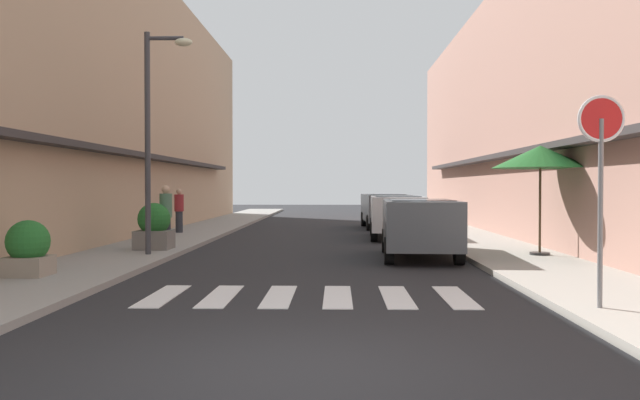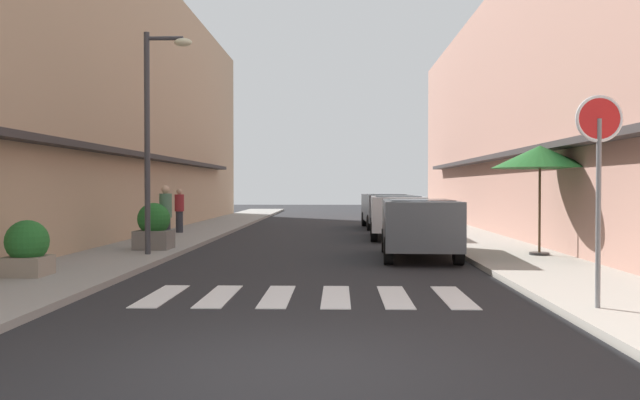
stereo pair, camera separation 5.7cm
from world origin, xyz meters
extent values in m
plane|color=#232326|center=(0.00, 15.67, 0.00)|extent=(86.16, 86.16, 0.00)
cube|color=gray|center=(-4.85, 15.67, 0.06)|extent=(2.56, 54.83, 0.12)
cube|color=#9E998E|center=(4.85, 15.67, 0.06)|extent=(2.56, 54.83, 0.12)
cube|color=tan|center=(-8.63, 16.62, 4.87)|extent=(5.00, 37.25, 9.74)
cube|color=#332D2D|center=(-5.88, 16.62, 2.80)|extent=(0.50, 26.07, 0.16)
cube|color=#A87A6B|center=(8.63, 16.62, 4.50)|extent=(5.00, 37.25, 9.00)
cube|color=#332D2D|center=(5.88, 16.62, 2.80)|extent=(0.50, 26.07, 0.16)
cube|color=silver|center=(-2.38, 4.38, 0.01)|extent=(0.45, 2.20, 0.01)
cube|color=silver|center=(-1.43, 4.38, 0.01)|extent=(0.45, 2.20, 0.01)
cube|color=silver|center=(-0.48, 4.38, 0.01)|extent=(0.45, 2.20, 0.01)
cube|color=silver|center=(0.47, 4.38, 0.01)|extent=(0.45, 2.20, 0.01)
cube|color=silver|center=(1.42, 4.38, 0.01)|extent=(0.45, 2.20, 0.01)
cube|color=silver|center=(2.38, 4.38, 0.01)|extent=(0.45, 2.20, 0.01)
cube|color=#4C5156|center=(2.52, 10.21, 0.89)|extent=(1.96, 4.29, 1.13)
cube|color=black|center=(2.52, 10.00, 1.19)|extent=(1.58, 2.43, 0.56)
cylinder|color=black|center=(1.80, 11.64, 0.32)|extent=(0.25, 0.65, 0.64)
cylinder|color=black|center=(3.39, 11.56, 0.32)|extent=(0.25, 0.65, 0.64)
cylinder|color=black|center=(1.66, 8.86, 0.32)|extent=(0.25, 0.65, 0.64)
cylinder|color=black|center=(3.25, 8.79, 0.32)|extent=(0.25, 0.65, 0.64)
cube|color=silver|center=(2.52, 16.44, 0.89)|extent=(1.93, 4.25, 1.13)
cube|color=black|center=(2.52, 16.23, 1.19)|extent=(1.57, 2.40, 0.56)
cylinder|color=black|center=(1.79, 17.85, 0.32)|extent=(0.25, 0.65, 0.64)
cylinder|color=black|center=(3.38, 17.78, 0.32)|extent=(0.25, 0.65, 0.64)
cylinder|color=black|center=(1.67, 15.10, 0.32)|extent=(0.25, 0.65, 0.64)
cylinder|color=black|center=(3.26, 15.03, 0.32)|extent=(0.25, 0.65, 0.64)
cube|color=#4C5156|center=(2.52, 22.04, 0.89)|extent=(1.90, 4.55, 1.13)
cube|color=black|center=(2.52, 21.81, 1.19)|extent=(1.56, 2.57, 0.56)
cylinder|color=black|center=(1.68, 23.49, 0.32)|extent=(0.24, 0.65, 0.64)
cylinder|color=black|center=(3.27, 23.55, 0.32)|extent=(0.24, 0.65, 0.64)
cylinder|color=black|center=(1.78, 20.53, 0.32)|extent=(0.24, 0.65, 0.64)
cylinder|color=black|center=(3.37, 20.58, 0.32)|extent=(0.24, 0.65, 0.64)
cylinder|color=slate|center=(4.08, 2.88, 1.42)|extent=(0.07, 0.07, 2.60)
cylinder|color=red|center=(4.08, 2.88, 2.72)|extent=(0.64, 0.03, 0.64)
torus|color=white|center=(4.08, 2.88, 2.72)|extent=(0.65, 0.05, 0.65)
cylinder|color=#38383D|center=(-4.19, 9.84, 2.85)|extent=(0.14, 0.14, 5.45)
cylinder|color=#38383D|center=(-3.74, 9.84, 5.42)|extent=(0.90, 0.10, 0.10)
ellipsoid|color=beige|center=(-3.29, 9.84, 5.32)|extent=(0.44, 0.28, 0.20)
cylinder|color=#262626|center=(5.42, 9.94, 0.15)|extent=(0.48, 0.48, 0.06)
cylinder|color=#4C3823|center=(5.42, 9.94, 1.32)|extent=(0.06, 0.06, 2.40)
cone|color=#19511E|center=(5.42, 9.94, 2.52)|extent=(2.34, 2.34, 0.55)
cube|color=gray|center=(-5.31, 5.88, 0.30)|extent=(0.76, 0.76, 0.36)
sphere|color=#236628|center=(-5.31, 5.88, 0.76)|extent=(0.80, 0.80, 0.80)
cube|color=slate|center=(-4.43, 11.19, 0.37)|extent=(0.92, 0.92, 0.50)
sphere|color=#236628|center=(-4.43, 11.19, 0.92)|extent=(0.87, 0.87, 0.87)
cylinder|color=#282B33|center=(-4.19, 11.52, 0.53)|extent=(0.26, 0.26, 0.83)
cylinder|color=#4C7259|center=(-4.19, 11.52, 1.27)|extent=(0.34, 0.34, 0.65)
sphere|color=tan|center=(-4.19, 11.52, 1.71)|extent=(0.22, 0.22, 0.22)
cylinder|color=#282B33|center=(-5.27, 17.48, 0.51)|extent=(0.26, 0.26, 0.77)
cylinder|color=maroon|center=(-5.27, 17.48, 1.20)|extent=(0.34, 0.34, 0.61)
sphere|color=tan|center=(-5.27, 17.48, 1.61)|extent=(0.21, 0.21, 0.21)
camera|label=1|loc=(0.46, -6.25, 1.79)|focal=36.96mm
camera|label=2|loc=(0.52, -6.24, 1.79)|focal=36.96mm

